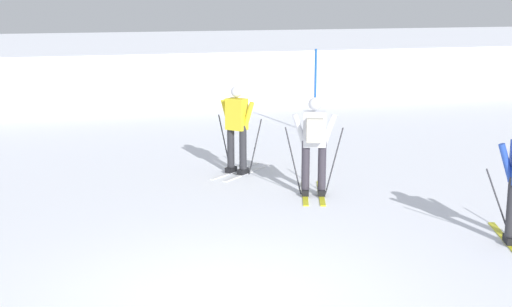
{
  "coord_description": "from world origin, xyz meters",
  "views": [
    {
      "loc": [
        -1.8,
        -7.52,
        3.41
      ],
      "look_at": [
        1.37,
        3.47,
        0.9
      ],
      "focal_mm": 51.25,
      "sensor_mm": 36.0,
      "label": 1
    }
  ],
  "objects": [
    {
      "name": "trail_marker_pole",
      "position": [
        4.53,
        9.19,
        1.05
      ],
      "size": [
        0.06,
        0.06,
        2.1
      ],
      "primitive_type": "cylinder",
      "color": "#1E56AD",
      "rests_on": "ground"
    },
    {
      "name": "ground_plane",
      "position": [
        0.0,
        0.0,
        0.0
      ],
      "size": [
        120.0,
        120.0,
        0.0
      ],
      "primitive_type": "plane",
      "color": "white"
    },
    {
      "name": "far_snow_ridge",
      "position": [
        0.0,
        18.44,
        0.81
      ],
      "size": [
        80.0,
        7.86,
        1.63
      ],
      "primitive_type": "cube",
      "color": "white",
      "rests_on": "ground"
    },
    {
      "name": "skier_white",
      "position": [
        2.51,
        3.85,
        0.96
      ],
      "size": [
        0.96,
        1.63,
        1.71
      ],
      "color": "gold",
      "rests_on": "ground"
    },
    {
      "name": "skier_yellow",
      "position": [
        1.65,
        5.76,
        0.92
      ],
      "size": [
        1.44,
        1.34,
        1.71
      ],
      "color": "silver",
      "rests_on": "ground"
    }
  ]
}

